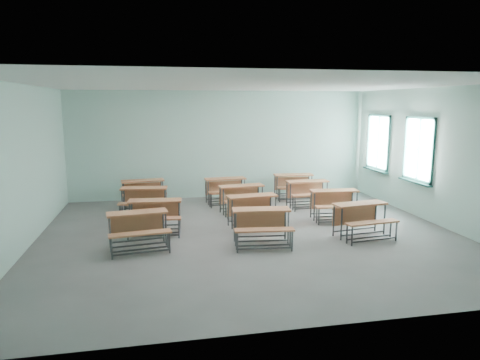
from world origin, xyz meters
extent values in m
cube|color=slate|center=(0.00, 0.00, -0.01)|extent=(9.00, 8.00, 0.02)
cube|color=white|center=(0.00, 0.00, 3.21)|extent=(9.00, 8.00, 0.02)
cube|color=#A7D1C4|center=(0.00, 4.01, 1.60)|extent=(9.00, 0.02, 3.20)
cube|color=#A7D1C4|center=(0.00, -4.01, 1.60)|extent=(9.00, 0.02, 3.20)
cube|color=#A7D1C4|center=(-4.51, 0.00, 1.60)|extent=(0.02, 8.00, 3.20)
cube|color=#A7D1C4|center=(4.51, 0.00, 1.60)|extent=(0.02, 8.00, 3.20)
cube|color=#1A4943|center=(4.47, 2.80, 0.93)|extent=(0.06, 1.20, 0.06)
cube|color=#1A4943|center=(4.47, 2.80, 2.47)|extent=(0.06, 1.20, 0.06)
cube|color=#1A4943|center=(4.47, 2.23, 1.70)|extent=(0.06, 0.06, 1.60)
cube|color=#1A4943|center=(4.47, 3.37, 1.70)|extent=(0.06, 0.06, 1.60)
cube|color=#1A4943|center=(4.47, 2.80, 1.70)|extent=(0.04, 0.04, 1.48)
cube|color=#1A4943|center=(4.47, 2.80, 1.70)|extent=(0.04, 1.08, 0.04)
cube|color=#1A4943|center=(4.43, 2.80, 0.87)|extent=(0.14, 1.28, 0.04)
cube|color=white|center=(4.50, 2.80, 1.70)|extent=(0.01, 1.08, 1.48)
cube|color=#1A4943|center=(4.47, 0.80, 0.93)|extent=(0.06, 1.20, 0.06)
cube|color=#1A4943|center=(4.47, 0.80, 2.47)|extent=(0.06, 1.20, 0.06)
cube|color=#1A4943|center=(4.47, 0.23, 1.70)|extent=(0.06, 0.06, 1.60)
cube|color=#1A4943|center=(4.47, 1.37, 1.70)|extent=(0.06, 0.06, 1.60)
cube|color=#1A4943|center=(4.47, 0.80, 1.70)|extent=(0.04, 0.04, 1.48)
cube|color=#1A4943|center=(4.47, 0.80, 1.70)|extent=(0.04, 1.08, 0.04)
cube|color=#1A4943|center=(4.43, 0.80, 0.87)|extent=(0.14, 1.28, 0.04)
cube|color=white|center=(4.50, 0.80, 1.70)|extent=(0.01, 1.08, 1.48)
cube|color=#A25C3A|center=(-2.36, -0.38, 0.70)|extent=(1.20, 0.54, 0.04)
cube|color=#A25C3A|center=(-2.38, -0.21, 0.41)|extent=(1.09, 0.17, 0.40)
cylinder|color=#3F4145|center=(-2.86, -0.61, 0.34)|extent=(0.04, 0.04, 0.69)
cylinder|color=#3F4145|center=(-1.81, -0.46, 0.34)|extent=(0.04, 0.04, 0.69)
cylinder|color=#3F4145|center=(-2.91, -0.30, 0.34)|extent=(0.04, 0.04, 0.69)
cylinder|color=#3F4145|center=(-1.85, -0.16, 0.34)|extent=(0.04, 0.04, 0.69)
cube|color=#3F4145|center=(-2.34, -0.54, 0.10)|extent=(1.06, 0.18, 0.03)
cube|color=#3F4145|center=(-2.38, -0.23, 0.10)|extent=(1.06, 0.18, 0.03)
cube|color=#A25C3A|center=(-2.29, -0.84, 0.42)|extent=(1.18, 0.40, 0.03)
cylinder|color=#3F4145|center=(-2.81, -1.01, 0.20)|extent=(0.04, 0.04, 0.40)
cylinder|color=#3F4145|center=(-1.76, -0.86, 0.20)|extent=(0.04, 0.04, 0.40)
cylinder|color=#3F4145|center=(-2.83, -0.83, 0.20)|extent=(0.04, 0.04, 0.40)
cylinder|color=#3F4145|center=(-1.78, -0.68, 0.20)|extent=(0.04, 0.04, 0.40)
cube|color=#3F4145|center=(-2.28, -0.93, 0.08)|extent=(1.06, 0.18, 0.03)
cube|color=#3F4145|center=(-2.31, -0.75, 0.08)|extent=(1.06, 0.18, 0.03)
cube|color=#A25C3A|center=(0.10, -0.60, 0.70)|extent=(1.19, 0.50, 0.04)
cube|color=#A25C3A|center=(0.11, -0.43, 0.41)|extent=(1.10, 0.13, 0.40)
cylinder|color=#3F4145|center=(-0.45, -0.70, 0.34)|extent=(0.04, 0.04, 0.69)
cylinder|color=#3F4145|center=(0.61, -0.81, 0.34)|extent=(0.04, 0.04, 0.69)
cylinder|color=#3F4145|center=(-0.42, -0.39, 0.34)|extent=(0.04, 0.04, 0.69)
cylinder|color=#3F4145|center=(0.64, -0.50, 0.34)|extent=(0.04, 0.04, 0.69)
cube|color=#3F4145|center=(0.08, -0.76, 0.10)|extent=(1.06, 0.14, 0.03)
cube|color=#3F4145|center=(0.11, -0.45, 0.10)|extent=(1.06, 0.14, 0.03)
cube|color=#A25C3A|center=(0.05, -1.06, 0.42)|extent=(1.18, 0.36, 0.03)
cylinder|color=#3F4145|center=(-0.49, -1.10, 0.20)|extent=(0.04, 0.04, 0.40)
cylinder|color=#3F4145|center=(0.57, -1.21, 0.20)|extent=(0.04, 0.04, 0.40)
cylinder|color=#3F4145|center=(-0.47, -0.92, 0.20)|extent=(0.04, 0.04, 0.40)
cylinder|color=#3F4145|center=(0.59, -1.03, 0.20)|extent=(0.04, 0.04, 0.40)
cube|color=#3F4145|center=(0.04, -1.16, 0.08)|extent=(1.06, 0.14, 0.03)
cube|color=#3F4145|center=(0.06, -0.97, 0.08)|extent=(1.06, 0.14, 0.03)
cube|color=#A25C3A|center=(2.29, -0.53, 0.70)|extent=(1.20, 0.54, 0.04)
cube|color=#A25C3A|center=(2.26, -0.35, 0.41)|extent=(1.09, 0.17, 0.40)
cylinder|color=#3F4145|center=(1.78, -0.75, 0.34)|extent=(0.04, 0.04, 0.69)
cylinder|color=#3F4145|center=(2.84, -0.61, 0.34)|extent=(0.04, 0.04, 0.69)
cylinder|color=#3F4145|center=(1.74, -0.44, 0.34)|extent=(0.04, 0.04, 0.69)
cylinder|color=#3F4145|center=(2.79, -0.30, 0.34)|extent=(0.04, 0.04, 0.69)
cube|color=#3F4145|center=(2.31, -0.68, 0.10)|extent=(1.06, 0.17, 0.03)
cube|color=#3F4145|center=(2.27, -0.37, 0.10)|extent=(1.06, 0.17, 0.03)
cube|color=#A25C3A|center=(2.35, -0.98, 0.42)|extent=(1.18, 0.39, 0.03)
cylinder|color=#3F4145|center=(1.84, -1.15, 0.20)|extent=(0.04, 0.04, 0.40)
cylinder|color=#3F4145|center=(2.89, -1.00, 0.20)|extent=(0.04, 0.04, 0.40)
cylinder|color=#3F4145|center=(1.81, -0.96, 0.20)|extent=(0.04, 0.04, 0.40)
cylinder|color=#3F4145|center=(2.86, -0.82, 0.20)|extent=(0.04, 0.04, 0.40)
cube|color=#3F4145|center=(2.36, -1.08, 0.08)|extent=(1.06, 0.17, 0.03)
cube|color=#3F4145|center=(2.34, -0.89, 0.08)|extent=(1.06, 0.17, 0.03)
cube|color=#A25C3A|center=(-2.02, 0.63, 0.70)|extent=(1.19, 0.48, 0.04)
cube|color=#A25C3A|center=(-2.00, 0.81, 0.41)|extent=(1.10, 0.11, 0.40)
cylinder|color=#3F4145|center=(-2.56, 0.52, 0.34)|extent=(0.04, 0.04, 0.69)
cylinder|color=#3F4145|center=(-1.50, 0.43, 0.34)|extent=(0.04, 0.04, 0.69)
cylinder|color=#3F4145|center=(-2.53, 0.83, 0.34)|extent=(0.04, 0.04, 0.69)
cylinder|color=#3F4145|center=(-1.47, 0.74, 0.34)|extent=(0.04, 0.04, 0.69)
cube|color=#3F4145|center=(-2.03, 0.48, 0.10)|extent=(1.06, 0.12, 0.03)
cube|color=#3F4145|center=(-2.00, 0.78, 0.10)|extent=(1.06, 0.12, 0.03)
cube|color=#A25C3A|center=(-2.05, 0.17, 0.42)|extent=(1.17, 0.34, 0.03)
cylinder|color=#3F4145|center=(-2.59, 0.12, 0.20)|extent=(0.04, 0.04, 0.40)
cylinder|color=#3F4145|center=(-1.53, 0.03, 0.20)|extent=(0.04, 0.04, 0.40)
cylinder|color=#3F4145|center=(-2.58, 0.30, 0.20)|extent=(0.04, 0.04, 0.40)
cylinder|color=#3F4145|center=(-1.52, 0.22, 0.20)|extent=(0.04, 0.04, 0.40)
cube|color=#3F4145|center=(-2.06, 0.08, 0.08)|extent=(1.06, 0.12, 0.03)
cube|color=#3F4145|center=(-2.05, 0.26, 0.08)|extent=(1.06, 0.12, 0.03)
cube|color=#A25C3A|center=(0.20, 0.70, 0.70)|extent=(1.20, 0.53, 0.04)
cube|color=#A25C3A|center=(0.18, 0.88, 0.41)|extent=(1.09, 0.16, 0.40)
cylinder|color=#3F4145|center=(-0.31, 0.48, 0.34)|extent=(0.04, 0.04, 0.69)
cylinder|color=#3F4145|center=(0.74, 0.61, 0.34)|extent=(0.04, 0.04, 0.69)
cylinder|color=#3F4145|center=(-0.35, 0.79, 0.34)|extent=(0.04, 0.04, 0.69)
cylinder|color=#3F4145|center=(0.70, 0.92, 0.34)|extent=(0.04, 0.04, 0.69)
cube|color=#3F4145|center=(0.22, 0.55, 0.10)|extent=(1.06, 0.16, 0.03)
cube|color=#3F4145|center=(0.18, 0.85, 0.10)|extent=(1.06, 0.16, 0.03)
cube|color=#A25C3A|center=(0.25, 0.24, 0.42)|extent=(1.18, 0.38, 0.03)
cylinder|color=#3F4145|center=(-0.26, 0.08, 0.20)|extent=(0.04, 0.04, 0.40)
cylinder|color=#3F4145|center=(0.79, 0.21, 0.20)|extent=(0.04, 0.04, 0.40)
cylinder|color=#3F4145|center=(-0.28, 0.27, 0.20)|extent=(0.04, 0.04, 0.40)
cylinder|color=#3F4145|center=(0.77, 0.40, 0.20)|extent=(0.04, 0.04, 0.40)
cube|color=#3F4145|center=(0.27, 0.15, 0.08)|extent=(1.06, 0.16, 0.03)
cube|color=#3F4145|center=(0.24, 0.33, 0.08)|extent=(1.06, 0.16, 0.03)
cube|color=#A25C3A|center=(2.32, 0.90, 0.70)|extent=(1.19, 0.49, 0.04)
cube|color=#A25C3A|center=(2.33, 1.08, 0.41)|extent=(1.10, 0.12, 0.40)
cylinder|color=#3F4145|center=(1.77, 0.79, 0.34)|extent=(0.04, 0.04, 0.69)
cylinder|color=#3F4145|center=(2.83, 0.70, 0.34)|extent=(0.04, 0.04, 0.69)
cylinder|color=#3F4145|center=(1.80, 1.10, 0.34)|extent=(0.04, 0.04, 0.69)
cylinder|color=#3F4145|center=(2.86, 1.01, 0.34)|extent=(0.04, 0.04, 0.69)
cube|color=#3F4145|center=(2.30, 0.75, 0.10)|extent=(1.06, 0.12, 0.03)
cube|color=#3F4145|center=(2.33, 1.05, 0.10)|extent=(1.06, 0.12, 0.03)
cube|color=#A25C3A|center=(2.27, 0.44, 0.42)|extent=(1.18, 0.34, 0.03)
cylinder|color=#3F4145|center=(1.74, 0.40, 0.20)|extent=(0.04, 0.04, 0.40)
cylinder|color=#3F4145|center=(2.79, 0.30, 0.20)|extent=(0.04, 0.04, 0.40)
cylinder|color=#3F4145|center=(1.75, 0.58, 0.20)|extent=(0.04, 0.04, 0.40)
cylinder|color=#3F4145|center=(2.81, 0.48, 0.20)|extent=(0.04, 0.04, 0.40)
cube|color=#3F4145|center=(2.27, 0.35, 0.08)|extent=(1.06, 0.12, 0.03)
cube|color=#3F4145|center=(2.28, 0.53, 0.08)|extent=(1.06, 0.12, 0.03)
cube|color=#A25C3A|center=(-2.29, 2.14, 0.70)|extent=(1.19, 0.49, 0.04)
cube|color=#A25C3A|center=(-2.27, 2.32, 0.41)|extent=(1.10, 0.12, 0.40)
cylinder|color=#3F4145|center=(-2.83, 2.03, 0.34)|extent=(0.04, 0.04, 0.69)
cylinder|color=#3F4145|center=(-1.77, 1.94, 0.34)|extent=(0.04, 0.04, 0.69)
cylinder|color=#3F4145|center=(-2.80, 2.34, 0.34)|extent=(0.04, 0.04, 0.69)
cylinder|color=#3F4145|center=(-1.75, 2.24, 0.34)|extent=(0.04, 0.04, 0.69)
cube|color=#3F4145|center=(-2.30, 1.98, 0.10)|extent=(1.06, 0.13, 0.03)
cube|color=#3F4145|center=(-2.27, 2.29, 0.10)|extent=(1.06, 0.13, 0.03)
cube|color=#A25C3A|center=(-2.33, 1.68, 0.42)|extent=(1.18, 0.35, 0.03)
cylinder|color=#3F4145|center=(-2.87, 1.63, 0.20)|extent=(0.04, 0.04, 0.40)
cylinder|color=#3F4145|center=(-1.81, 1.54, 0.20)|extent=(0.04, 0.04, 0.40)
cylinder|color=#3F4145|center=(-2.85, 1.82, 0.20)|extent=(0.04, 0.04, 0.40)
cylinder|color=#3F4145|center=(-1.79, 1.72, 0.20)|extent=(0.04, 0.04, 0.40)
cube|color=#3F4145|center=(-2.34, 1.59, 0.08)|extent=(1.06, 0.13, 0.03)
cube|color=#3F4145|center=(-2.32, 1.77, 0.08)|extent=(1.06, 0.13, 0.03)
cube|color=#A25C3A|center=(0.19, 1.95, 0.70)|extent=(1.20, 0.53, 0.04)
cube|color=#A25C3A|center=(0.17, 2.13, 0.41)|extent=(1.09, 0.16, 0.40)
cylinder|color=#3F4145|center=(-0.31, 1.73, 0.34)|extent=(0.04, 0.04, 0.69)
cylinder|color=#3F4145|center=(0.74, 1.86, 0.34)|extent=(0.04, 0.04, 0.69)
cylinder|color=#3F4145|center=(-0.35, 2.04, 0.34)|extent=(0.04, 0.04, 0.69)
cylinder|color=#3F4145|center=(0.70, 2.17, 0.34)|extent=(0.04, 0.04, 0.69)
cube|color=#3F4145|center=(0.21, 1.80, 0.10)|extent=(1.06, 0.16, 0.03)
cube|color=#3F4145|center=(0.17, 2.11, 0.10)|extent=(1.06, 0.16, 0.03)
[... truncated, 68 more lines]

